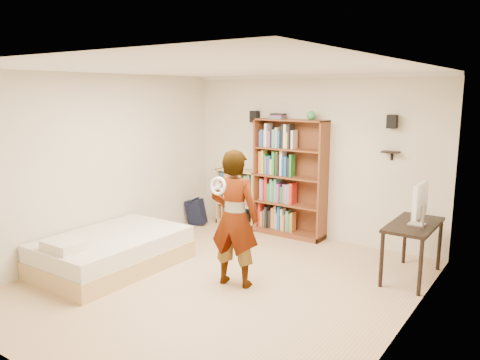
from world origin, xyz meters
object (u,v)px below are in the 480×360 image
(tall_bookshelf, at_px, (290,178))
(person, at_px, (234,218))
(low_bookshelf, at_px, (238,198))
(computer_desk, at_px, (412,251))
(daybed, at_px, (112,247))

(tall_bookshelf, bearing_deg, person, -78.82)
(tall_bookshelf, distance_m, low_bookshelf, 1.18)
(tall_bookshelf, height_order, low_bookshelf, tall_bookshelf)
(tall_bookshelf, relative_size, person, 1.13)
(tall_bookshelf, bearing_deg, computer_desk, -18.05)
(daybed, bearing_deg, tall_bookshelf, 64.77)
(computer_desk, distance_m, person, 2.39)
(daybed, bearing_deg, low_bookshelf, 85.60)
(daybed, xyz_separation_m, person, (1.73, 0.51, 0.58))
(tall_bookshelf, xyz_separation_m, low_bookshelf, (-1.08, 0.03, -0.48))
(tall_bookshelf, relative_size, daybed, 0.98)
(computer_desk, bearing_deg, daybed, -150.35)
(person, bearing_deg, computer_desk, -152.20)
(computer_desk, height_order, daybed, computer_desk)
(low_bookshelf, bearing_deg, daybed, -94.40)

